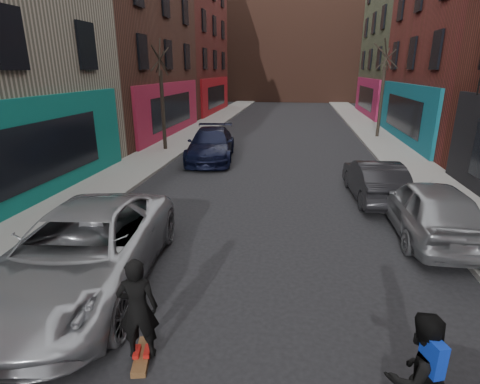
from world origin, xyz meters
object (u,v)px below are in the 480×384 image
(parked_left_far, at_px, (83,250))
(parked_right_far, at_px, (429,208))
(pedestrian, at_px, (417,376))
(parked_right_end, at_px, (375,180))
(parked_left_end, at_px, (211,145))
(skateboarder, at_px, (138,309))
(tree_left_far, at_px, (162,88))
(tree_right_far, at_px, (383,82))
(skateboard, at_px, (143,356))

(parked_left_far, distance_m, parked_right_far, 8.65)
(pedestrian, bearing_deg, parked_right_end, -117.33)
(parked_left_end, xyz_separation_m, skateboarder, (1.97, -13.44, 0.16))
(parked_left_far, height_order, parked_right_end, parked_left_far)
(tree_left_far, xyz_separation_m, parked_left_far, (3.00, -13.29, -2.56))
(parked_left_end, distance_m, parked_right_end, 8.50)
(tree_left_far, bearing_deg, pedestrian, -60.96)
(parked_left_far, relative_size, parked_right_end, 1.40)
(tree_right_far, bearing_deg, skateboard, -109.39)
(parked_left_far, distance_m, skateboarder, 2.69)
(skateboard, bearing_deg, pedestrian, -22.72)
(parked_left_far, bearing_deg, tree_right_far, 57.41)
(parked_left_far, xyz_separation_m, parked_left_end, (0.00, 11.61, -0.05))
(parked_left_end, relative_size, skateboard, 6.62)
(tree_right_far, height_order, pedestrian, tree_right_far)
(tree_left_far, height_order, skateboard, tree_left_far)
(tree_right_far, height_order, parked_right_end, tree_right_far)
(tree_left_far, bearing_deg, parked_right_far, -41.50)
(parked_right_end, relative_size, skateboarder, 2.54)
(parked_left_end, height_order, skateboard, parked_left_end)
(parked_right_end, bearing_deg, parked_left_far, 40.20)
(tree_left_far, distance_m, tree_right_far, 13.78)
(parked_right_far, height_order, pedestrian, pedestrian)
(parked_right_far, distance_m, skateboard, 8.09)
(pedestrian, bearing_deg, tree_right_far, -119.54)
(parked_left_far, distance_m, pedestrian, 6.26)
(skateboarder, bearing_deg, tree_right_far, -122.36)
(parked_left_far, xyz_separation_m, parked_right_far, (7.80, 3.73, -0.03))
(tree_right_far, distance_m, skateboard, 22.65)
(skateboard, bearing_deg, skateboarder, 0.00)
(parked_left_end, bearing_deg, parked_left_far, -97.14)
(skateboarder, height_order, pedestrian, skateboarder)
(parked_right_far, bearing_deg, skateboarder, 42.51)
(parked_left_far, xyz_separation_m, skateboarder, (1.97, -1.82, 0.11))
(parked_right_far, xyz_separation_m, skateboard, (-5.83, -5.56, -0.74))
(tree_right_far, bearing_deg, tree_left_far, -154.18)
(parked_right_end, distance_m, skateboard, 9.87)
(parked_right_end, height_order, skateboard, parked_right_end)
(parked_right_end, bearing_deg, parked_right_far, 102.68)
(parked_left_far, distance_m, parked_right_end, 9.63)
(parked_left_end, height_order, parked_right_end, parked_left_end)
(tree_left_far, bearing_deg, parked_left_far, -77.28)
(parked_right_end, xyz_separation_m, pedestrian, (-1.17, -9.16, 0.17))
(pedestrian, bearing_deg, parked_right_far, -128.26)
(parked_right_end, bearing_deg, skateboard, 55.99)
(parked_left_end, bearing_deg, tree_right_far, 32.09)
(parked_right_far, relative_size, skateboard, 5.78)
(tree_left_far, height_order, pedestrian, tree_left_far)
(tree_right_far, distance_m, parked_right_far, 15.87)
(skateboard, bearing_deg, tree_right_far, 57.64)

